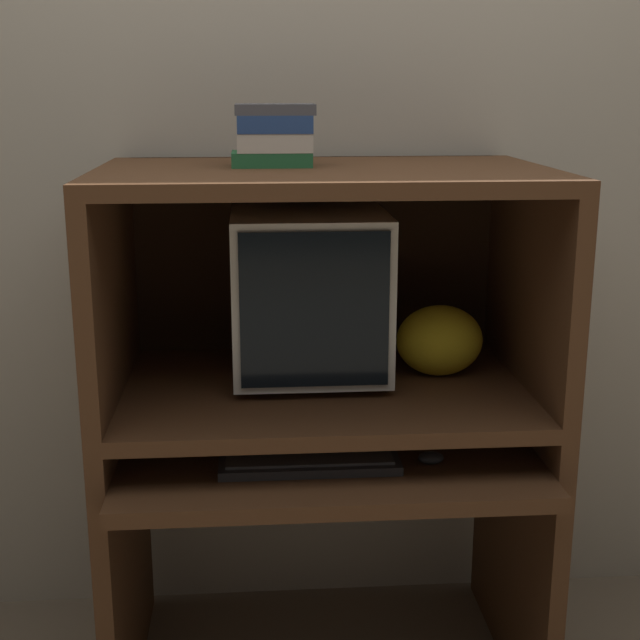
# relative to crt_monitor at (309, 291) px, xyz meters

# --- Properties ---
(wall_back) EXTENTS (6.00, 0.06, 2.60)m
(wall_back) POSITION_rel_crt_monitor_xyz_m (0.03, 0.31, 0.30)
(wall_back) COLOR #B2A893
(wall_back) RESTS_ON ground_plane
(desk_base) EXTENTS (1.04, 0.75, 0.67)m
(desk_base) POSITION_rel_crt_monitor_xyz_m (0.03, -0.15, -0.58)
(desk_base) COLOR #4C2D19
(desk_base) RESTS_ON ground_plane
(desk_monitor_shelf) EXTENTS (1.04, 0.67, 0.12)m
(desk_monitor_shelf) POSITION_rel_crt_monitor_xyz_m (0.03, -0.09, -0.24)
(desk_monitor_shelf) COLOR #4C2D19
(desk_monitor_shelf) RESTS_ON desk_base
(hutch_upper) EXTENTS (1.04, 0.67, 0.52)m
(hutch_upper) POSITION_rel_crt_monitor_xyz_m (0.03, -0.05, 0.15)
(hutch_upper) COLOR #4C2D19
(hutch_upper) RESTS_ON desk_monitor_shelf
(crt_monitor) EXTENTS (0.37, 0.43, 0.41)m
(crt_monitor) POSITION_rel_crt_monitor_xyz_m (0.00, 0.00, 0.00)
(crt_monitor) COLOR beige
(crt_monitor) RESTS_ON desk_monitor_shelf
(keyboard) EXTENTS (0.40, 0.16, 0.03)m
(keyboard) POSITION_rel_crt_monitor_xyz_m (-0.02, -0.29, -0.32)
(keyboard) COLOR #2D2D30
(keyboard) RESTS_ON desk_base
(mouse) EXTENTS (0.06, 0.04, 0.03)m
(mouse) POSITION_rel_crt_monitor_xyz_m (0.26, -0.31, -0.32)
(mouse) COLOR #28282B
(mouse) RESTS_ON desk_base
(snack_bag) EXTENTS (0.22, 0.16, 0.18)m
(snack_bag) POSITION_rel_crt_monitor_xyz_m (0.33, -0.03, -0.12)
(snack_bag) COLOR gold
(snack_bag) RESTS_ON desk_monitor_shelf
(book_stack) EXTENTS (0.19, 0.14, 0.14)m
(book_stack) POSITION_rel_crt_monitor_xyz_m (-0.08, -0.04, 0.38)
(book_stack) COLOR #236638
(book_stack) RESTS_ON hutch_upper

